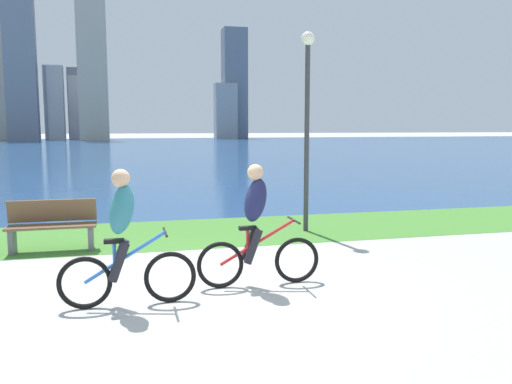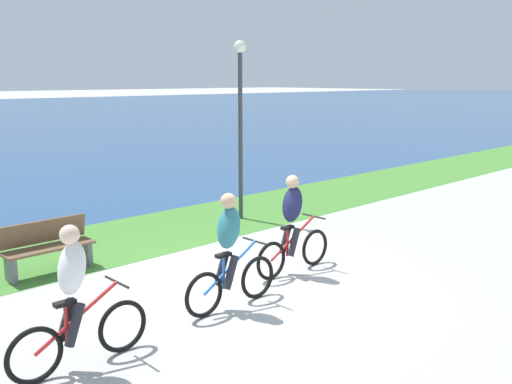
% 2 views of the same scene
% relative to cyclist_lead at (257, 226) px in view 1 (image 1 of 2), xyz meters
% --- Properties ---
extents(ground_plane, '(300.00, 300.00, 0.00)m').
position_rel_cyclist_lead_xyz_m(ground_plane, '(-0.87, 0.27, -0.84)').
color(ground_plane, '#B2AFA8').
extents(grass_strip_bayside, '(120.00, 3.03, 0.01)m').
position_rel_cyclist_lead_xyz_m(grass_strip_bayside, '(-0.87, 3.81, -0.83)').
color(grass_strip_bayside, '#478433').
rests_on(grass_strip_bayside, ground).
extents(bay_water_surface, '(300.00, 84.30, 0.00)m').
position_rel_cyclist_lead_xyz_m(bay_water_surface, '(-0.87, 47.47, -0.83)').
color(bay_water_surface, navy).
rests_on(bay_water_surface, ground).
extents(cyclist_lead, '(1.73, 0.52, 1.68)m').
position_rel_cyclist_lead_xyz_m(cyclist_lead, '(0.00, 0.00, 0.00)').
color(cyclist_lead, black).
rests_on(cyclist_lead, ground).
extents(cyclist_trailing, '(1.67, 0.52, 1.69)m').
position_rel_cyclist_lead_xyz_m(cyclist_trailing, '(-1.76, -0.42, 0.00)').
color(cyclist_trailing, black).
rests_on(cyclist_trailing, ground).
extents(bench_near_path, '(1.50, 0.47, 0.90)m').
position_rel_cyclist_lead_xyz_m(bench_near_path, '(-3.01, 2.84, -0.39)').
color(bench_near_path, brown).
rests_on(bench_near_path, ground).
extents(lamppost_tall, '(0.28, 0.28, 4.08)m').
position_rel_cyclist_lead_xyz_m(lamppost_tall, '(1.93, 3.44, 1.82)').
color(lamppost_tall, '#38383D').
rests_on(lamppost_tall, ground).
extents(city_skyline_far_shore, '(41.61, 9.20, 27.56)m').
position_rel_cyclist_lead_xyz_m(city_skyline_far_shore, '(-6.17, 82.01, 8.95)').
color(city_skyline_far_shore, '#ADA899').
rests_on(city_skyline_far_shore, ground).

